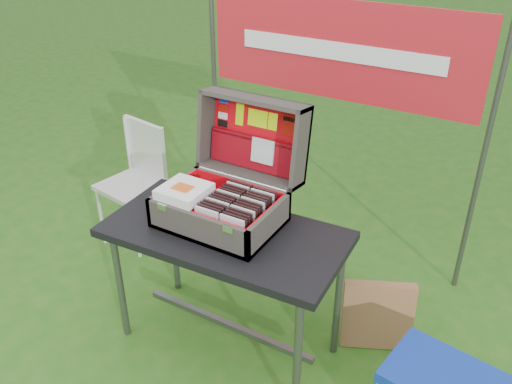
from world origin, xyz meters
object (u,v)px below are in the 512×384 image
Objects in this scene: suitcase at (226,169)px; cardboard_box at (377,315)px; chair at (131,187)px; table at (227,290)px.

suitcase is 1.47× the size of cardboard_box.
suitcase is at bearing -12.14° from chair.
table is 0.78m from cardboard_box.
chair is at bearing 151.84° from table.
suitcase is at bearing 114.40° from table.
table is at bearing -62.60° from suitcase.
cardboard_box is at bearing 26.91° from table.
chair is (-1.06, 0.50, 0.04)m from table.
cardboard_box is (1.72, -0.12, -0.21)m from chair.
cardboard_box is (0.72, 0.28, -0.78)m from suitcase.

